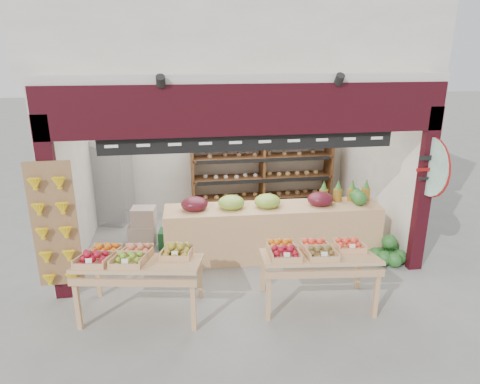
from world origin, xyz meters
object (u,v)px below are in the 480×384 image
mid_counter (272,229)px  display_table_right (313,253)px  back_shelving (262,162)px  refrigerator (111,181)px  cardboard_stack (156,231)px  display_table_left (133,259)px  watermelon_pile (387,253)px

mid_counter → display_table_right: 1.56m
back_shelving → display_table_right: bearing=-90.8°
display_table_right → refrigerator: bearing=130.8°
cardboard_stack → refrigerator: bearing=124.7°
cardboard_stack → display_table_left: (-0.22, -2.15, 0.52)m
back_shelving → refrigerator: bearing=-178.4°
refrigerator → mid_counter: bearing=-16.7°
refrigerator → display_table_left: 3.54m
back_shelving → mid_counter: 2.30m
cardboard_stack → watermelon_pile: cardboard_stack is taller
back_shelving → display_table_left: back_shelving is taller
back_shelving → cardboard_stack: 2.81m
cardboard_stack → display_table_right: (2.22, -2.31, 0.50)m
mid_counter → watermelon_pile: mid_counter is taller
cardboard_stack → watermelon_pile: 4.11m
refrigerator → watermelon_pile: 5.52m
display_table_left → display_table_right: bearing=-3.8°
mid_counter → display_table_left: bearing=-148.4°
display_table_left → display_table_right: display_table_left is taller
display_table_right → back_shelving: bearing=89.2°
display_table_right → cardboard_stack: bearing=133.9°
cardboard_stack → display_table_left: display_table_left is taller
back_shelving → watermelon_pile: back_shelving is taller
refrigerator → display_table_right: 4.79m
cardboard_stack → mid_counter: bearing=-21.6°
display_table_left → cardboard_stack: bearing=84.2°
mid_counter → display_table_left: (-2.21, -1.36, 0.29)m
display_table_right → watermelon_pile: 2.03m
back_shelving → display_table_left: bearing=-125.0°
mid_counter → display_table_right: bearing=-81.6°
refrigerator → display_table_left: bearing=-59.5°
watermelon_pile → display_table_left: bearing=-168.6°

